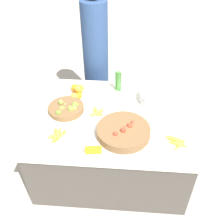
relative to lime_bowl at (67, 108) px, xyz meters
name	(u,v)px	position (x,y,z in m)	size (l,w,h in m)	color
ground_plane	(112,161)	(0.42, -0.05, -0.66)	(12.00, 12.00, 0.00)	#A39E93
market_table	(112,141)	(0.42, -0.05, -0.34)	(1.42, 1.16, 0.63)	#4C4742
lime_bowl	(67,108)	(0.00, 0.00, 0.00)	(0.33, 0.33, 0.09)	brown
tomato_basket	(123,131)	(0.54, -0.28, 0.01)	(0.44, 0.44, 0.10)	brown
orange_pile	(78,90)	(0.06, 0.26, 0.02)	(0.14, 0.22, 0.13)	orange
metal_bowl	(155,98)	(0.82, 0.21, 0.02)	(0.30, 0.30, 0.09)	#B7B7BF
price_sign	(93,150)	(0.32, -0.51, 0.02)	(0.13, 0.02, 0.09)	orange
veg_bundle	(118,82)	(0.45, 0.36, 0.08)	(0.06, 0.04, 0.22)	#428438
banana_bunch_front_left	(177,142)	(0.97, -0.34, -0.01)	(0.17, 0.16, 0.04)	yellow
banana_bunch_back_center	(97,112)	(0.28, -0.02, -0.01)	(0.14, 0.16, 0.04)	yellow
banana_bunch_front_center	(58,135)	(0.00, -0.35, -0.01)	(0.16, 0.17, 0.06)	yellow
vendor_person	(96,59)	(0.17, 0.85, 0.05)	(0.29, 0.29, 1.53)	navy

